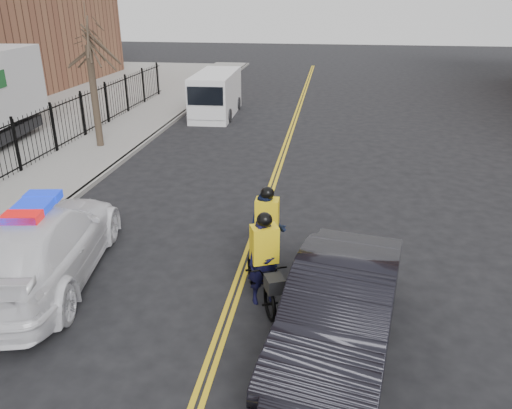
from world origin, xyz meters
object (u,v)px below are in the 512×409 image
Objects in this scene: police_cruiser at (40,245)px; dark_sedan at (340,311)px; cargo_van at (215,95)px; cyclist_far at (267,236)px; cyclist_near at (264,272)px.

dark_sedan is at bearing 157.35° from police_cruiser.
cyclist_far is (4.75, -15.47, -0.29)m from cargo_van.
cyclist_far is at bearing 130.23° from dark_sedan.
cyclist_near is 1.08× the size of cyclist_far.
cargo_van is at bearing -99.98° from police_cruiser.
cargo_van is 2.47× the size of cyclist_near.
dark_sedan is 2.34× the size of cyclist_near.
cyclist_near is (-1.52, 1.38, -0.13)m from dark_sedan.
dark_sedan is (6.51, -1.51, -0.02)m from police_cruiser.
cyclist_near is 1.46m from cyclist_far.
cargo_van is (-6.40, 18.30, 0.25)m from dark_sedan.
cargo_van reaches higher than police_cruiser.
police_cruiser is 6.68m from dark_sedan.
dark_sedan is at bearing -60.15° from cyclist_far.
cargo_van is (0.11, 16.79, 0.22)m from police_cruiser.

